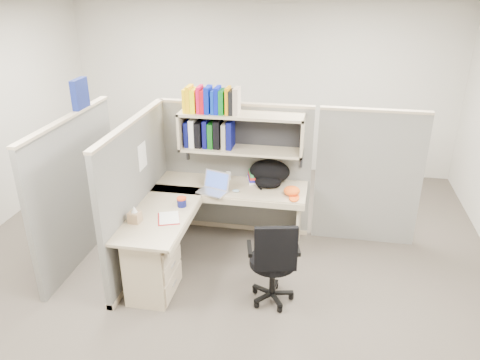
% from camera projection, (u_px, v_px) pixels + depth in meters
% --- Properties ---
extents(ground, '(6.00, 6.00, 0.00)m').
position_uv_depth(ground, '(221.00, 267.00, 5.17)').
color(ground, '#363029').
rests_on(ground, ground).
extents(room_shell, '(6.00, 6.00, 6.00)m').
position_uv_depth(room_shell, '(218.00, 127.00, 4.51)').
color(room_shell, '#B3AEA1').
rests_on(room_shell, ground).
extents(cubicle, '(3.79, 1.84, 1.95)m').
position_uv_depth(cubicle, '(197.00, 174.00, 5.27)').
color(cubicle, '#5E5D59').
rests_on(cubicle, ground).
extents(desk, '(1.74, 1.75, 0.73)m').
position_uv_depth(desk, '(175.00, 243.00, 4.80)').
color(desk, tan).
rests_on(desk, ground).
extents(laptop, '(0.39, 0.39, 0.23)m').
position_uv_depth(laptop, '(212.00, 183.00, 5.18)').
color(laptop, silver).
rests_on(laptop, desk).
extents(backpack, '(0.52, 0.44, 0.28)m').
position_uv_depth(backpack, '(269.00, 174.00, 5.37)').
color(backpack, black).
rests_on(backpack, desk).
extents(orange_cap, '(0.25, 0.26, 0.10)m').
position_uv_depth(orange_cap, '(292.00, 191.00, 5.15)').
color(orange_cap, '#E95514').
rests_on(orange_cap, desk).
extents(snack_canister, '(0.10, 0.10, 0.10)m').
position_uv_depth(snack_canister, '(182.00, 202.00, 4.90)').
color(snack_canister, '#0F1357').
rests_on(snack_canister, desk).
extents(tissue_box, '(0.12, 0.12, 0.17)m').
position_uv_depth(tissue_box, '(135.00, 214.00, 4.58)').
color(tissue_box, tan).
rests_on(tissue_box, desk).
extents(mouse, '(0.08, 0.05, 0.03)m').
position_uv_depth(mouse, '(236.00, 191.00, 5.23)').
color(mouse, '#82A3B8').
rests_on(mouse, desk).
extents(paper_cup, '(0.08, 0.08, 0.09)m').
position_uv_depth(paper_cup, '(228.00, 176.00, 5.54)').
color(paper_cup, white).
rests_on(paper_cup, desk).
extents(book_stack, '(0.23, 0.28, 0.12)m').
position_uv_depth(book_stack, '(256.00, 176.00, 5.49)').
color(book_stack, gray).
rests_on(book_stack, desk).
extents(loose_paper, '(0.27, 0.31, 0.00)m').
position_uv_depth(loose_paper, '(169.00, 218.00, 4.69)').
color(loose_paper, white).
rests_on(loose_paper, desk).
extents(task_chair, '(0.53, 0.49, 0.94)m').
position_uv_depth(task_chair, '(273.00, 274.00, 4.48)').
color(task_chair, black).
rests_on(task_chair, ground).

